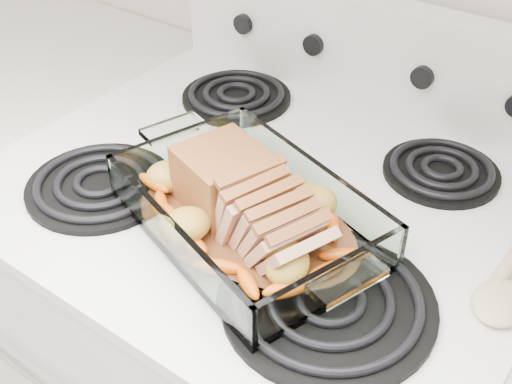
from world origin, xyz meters
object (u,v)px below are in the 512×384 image
Objects in this scene: counter_left at (42,241)px; pork_roast at (238,196)px; electric_range at (269,374)px; baking_dish at (247,218)px.

counter_left is 0.87m from pork_roast.
electric_range is 0.67m from counter_left.
baking_dish is at bearing -71.50° from electric_range.
baking_dish is at bearing -9.27° from counter_left.
pork_roast is (0.69, -0.11, 0.53)m from counter_left.
pork_roast is (0.02, -0.12, 0.51)m from electric_range.
counter_left is 0.87m from baking_dish.
baking_dish is (0.70, -0.11, 0.50)m from counter_left.
electric_range is at bearing 103.26° from pork_roast.
electric_range is 3.30× the size of baking_dish.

